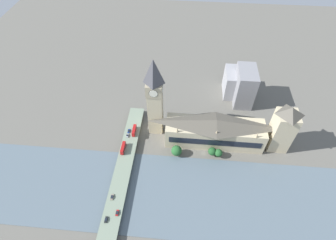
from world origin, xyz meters
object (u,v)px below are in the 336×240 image
object	(u,v)px
road_bridge	(119,187)
double_decker_bus_lead	(134,130)
car_northbound_mid	(106,220)
victoria_tower	(283,128)
car_southbound_extra	(117,213)
car_southbound_lead	(112,197)
car_southbound_tail	(128,136)
car_southbound_mid	(129,131)
parliament_hall	(215,131)
double_decker_bus_mid	(123,148)
clock_tower	(155,97)

from	to	relation	value
road_bridge	double_decker_bus_lead	xyz separation A→B (m)	(53.45, -2.43, 3.45)
road_bridge	car_northbound_mid	distance (m)	26.29
victoria_tower	double_decker_bus_lead	bearing A→B (deg)	90.14
double_decker_bus_lead	car_southbound_extra	bearing A→B (deg)	-179.20
car_northbound_mid	car_southbound_lead	world-z (taller)	car_northbound_mid
car_southbound_extra	car_southbound_lead	bearing A→B (deg)	29.19
car_northbound_mid	car_southbound_tail	size ratio (longest dim) A/B	1.15
car_southbound_mid	car_southbound_tail	size ratio (longest dim) A/B	1.21
victoria_tower	road_bridge	xyz separation A→B (m)	(-53.75, 126.25, -19.31)
parliament_hall	double_decker_bus_mid	world-z (taller)	parliament_hall
car_northbound_mid	car_southbound_mid	bearing A→B (deg)	-0.33
parliament_hall	car_southbound_tail	size ratio (longest dim) A/B	21.71
parliament_hall	car_southbound_lead	world-z (taller)	parliament_hall
road_bridge	double_decker_bus_mid	distance (m)	34.05
car_southbound_lead	car_southbound_tail	world-z (taller)	car_southbound_lead
car_northbound_mid	parliament_hall	bearing A→B (deg)	-43.45
double_decker_bus_lead	car_northbound_mid	bearing A→B (deg)	176.03
clock_tower	car_southbound_extra	size ratio (longest dim) A/B	17.20
car_southbound_extra	road_bridge	bearing A→B (deg)	9.52
car_southbound_mid	car_northbound_mid	bearing A→B (deg)	179.67
victoria_tower	car_southbound_extra	xyz separation A→B (m)	(-74.42, 122.78, -17.74)
clock_tower	car_northbound_mid	bearing A→B (deg)	165.08
victoria_tower	double_decker_bus_lead	size ratio (longest dim) A/B	4.47
road_bridge	car_northbound_mid	size ratio (longest dim) A/B	37.76
clock_tower	victoria_tower	bearing A→B (deg)	-95.31
car_southbound_extra	car_southbound_tail	bearing A→B (deg)	5.15
car_northbound_mid	car_southbound_extra	bearing A→B (deg)	-50.61
car_southbound_lead	car_southbound_mid	bearing A→B (deg)	-0.19
victoria_tower	road_bridge	world-z (taller)	victoria_tower
double_decker_bus_mid	car_southbound_extra	bearing A→B (deg)	-172.79
victoria_tower	car_northbound_mid	distance (m)	153.00
clock_tower	victoria_tower	world-z (taller)	clock_tower
parliament_hall	double_decker_bus_mid	distance (m)	78.69
double_decker_bus_mid	clock_tower	bearing A→B (deg)	-39.03
car_northbound_mid	car_southbound_mid	size ratio (longest dim) A/B	0.95
parliament_hall	car_northbound_mid	distance (m)	110.13
car_southbound_mid	car_southbound_extra	distance (m)	74.62
road_bridge	car_northbound_mid	world-z (taller)	car_northbound_mid
parliament_hall	car_southbound_extra	distance (m)	101.75
double_decker_bus_lead	car_southbound_tail	bearing A→B (deg)	133.96
parliament_hall	double_decker_bus_lead	xyz separation A→B (m)	(-0.24, 70.02, -6.13)
double_decker_bus_mid	car_southbound_tail	size ratio (longest dim) A/B	3.00
clock_tower	double_decker_bus_mid	size ratio (longest dim) A/B	6.62
parliament_hall	double_decker_bus_lead	bearing A→B (deg)	90.20
double_decker_bus_lead	car_southbound_mid	bearing A→B (deg)	87.17
victoria_tower	car_southbound_mid	world-z (taller)	victoria_tower
victoria_tower	car_northbound_mid	xyz separation A→B (m)	(-79.80, 129.34, -17.69)
clock_tower	parliament_hall	bearing A→B (deg)	-100.81
victoria_tower	double_decker_bus_lead	world-z (taller)	victoria_tower
car_southbound_extra	double_decker_bus_mid	bearing A→B (deg)	7.21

